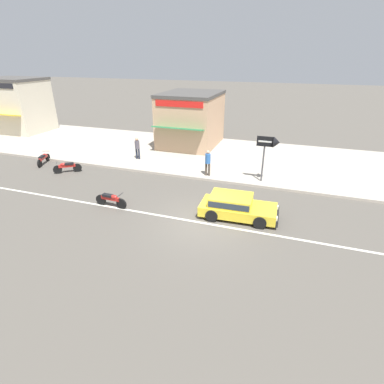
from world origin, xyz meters
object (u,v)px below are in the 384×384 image
Objects in this scene: motorcycle_2 at (111,199)px; pedestrian_near_clock at (137,147)px; shopfront_mid_block at (191,119)px; shopfront_corner_warung at (17,105)px; motorcycle_0 at (67,167)px; arrow_signboard at (273,145)px; pedestrian_mid_kerb at (208,161)px; hatchback_yellow_2 at (236,206)px; motorcycle_1 at (43,158)px.

motorcycle_2 is 1.15× the size of pedestrian_near_clock.
shopfront_mid_block reaches higher than pedestrian_near_clock.
pedestrian_near_clock is at bearing -15.66° from shopfront_corner_warung.
arrow_signboard is at bearing 10.22° from motorcycle_0.
motorcycle_0 is at bearing -166.49° from pedestrian_mid_kerb.
pedestrian_mid_kerb is at bearing -62.77° from shopfront_mid_block.
arrow_signboard is 25.93m from shopfront_corner_warung.
motorcycle_1 is at bearing 167.81° from hatchback_yellow_2.
motorcycle_0 is 0.91× the size of pedestrian_mid_kerb.
arrow_signboard is at bearing -8.29° from pedestrian_near_clock.
hatchback_yellow_2 is 12.79m from shopfront_mid_block.
hatchback_yellow_2 is at bearing -58.83° from pedestrian_mid_kerb.
motorcycle_2 is at bearing -170.43° from hatchback_yellow_2.
motorcycle_2 is 12.31m from shopfront_mid_block.
shopfront_mid_block reaches higher than pedestrian_mid_kerb.
motorcycle_2 is at bearing -30.99° from motorcycle_0.
motorcycle_0 is 2.94m from motorcycle_1.
pedestrian_near_clock is (3.32, 3.77, 0.65)m from motorcycle_0.
pedestrian_mid_kerb is (11.97, 1.31, 0.70)m from motorcycle_1.
motorcycle_1 is at bearing -154.81° from pedestrian_near_clock.
pedestrian_mid_kerb is at bearing 121.17° from hatchback_yellow_2.
shopfront_mid_block is (-7.28, 6.47, -0.19)m from arrow_signboard.
shopfront_corner_warung is (-9.43, 7.23, 2.28)m from motorcycle_1.
shopfront_corner_warung is at bearing 164.53° from pedestrian_mid_kerb.
motorcycle_1 is 1.10× the size of pedestrian_mid_kerb.
motorcycle_0 is at bearing 169.15° from hatchback_yellow_2.
motorcycle_1 is at bearing -173.76° from pedestrian_mid_kerb.
shopfront_corner_warung is at bearing 167.13° from arrow_signboard.
shopfront_mid_block is at bearing 56.81° from motorcycle_0.
pedestrian_near_clock reaches higher than motorcycle_1.
motorcycle_0 is 10.71m from shopfront_mid_block.
shopfront_corner_warung is 18.02m from shopfront_mid_block.
shopfront_mid_block reaches higher than motorcycle_2.
pedestrian_near_clock is (-9.73, 1.42, -1.43)m from arrow_signboard.
motorcycle_1 is 6.79m from pedestrian_near_clock.
motorcycle_2 is at bearing -142.73° from arrow_signboard.
hatchback_yellow_2 reaches higher than motorcycle_2.
hatchback_yellow_2 is at bearing -35.22° from pedestrian_near_clock.
arrow_signboard is 0.44× the size of shopfront_mid_block.
motorcycle_0 is at bearing -17.73° from motorcycle_1.
motorcycle_2 is 7.49m from pedestrian_near_clock.
motorcycle_1 is at bearing 153.13° from motorcycle_2.
pedestrian_mid_kerb is (5.86, -1.57, 0.05)m from pedestrian_near_clock.
arrow_signboard is 9.74m from shopfront_mid_block.
pedestrian_mid_kerb reaches higher than pedestrian_near_clock.
shopfront_corner_warung reaches higher than motorcycle_0.
shopfront_mid_block is (-6.11, 11.10, 1.73)m from hatchback_yellow_2.
pedestrian_near_clock is (6.11, 2.88, 0.65)m from motorcycle_1.
shopfront_mid_block is (18.00, 0.69, -0.38)m from shopfront_corner_warung.
shopfront_mid_block is (0.20, 12.16, 1.89)m from motorcycle_2.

